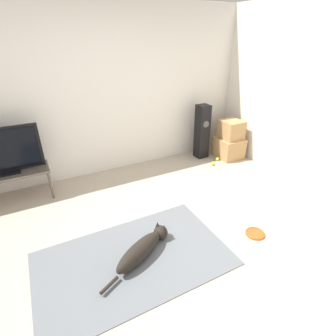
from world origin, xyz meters
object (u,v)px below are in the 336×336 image
cardboard_box_upper (231,129)px  floor_speaker (202,132)px  cardboard_box_lower (228,147)px  tennis_ball_by_boxes (213,164)px  tv_stand (8,177)px  tv (0,152)px  tennis_ball_near_speaker (217,159)px  frisbee (255,233)px  dog (143,248)px

cardboard_box_upper → floor_speaker: 0.53m
cardboard_box_lower → tennis_ball_by_boxes: bearing=-159.9°
tv_stand → tennis_ball_by_boxes: tv_stand is taller
tv → tennis_ball_by_boxes: 3.22m
floor_speaker → tv_stand: 3.14m
floor_speaker → tv_stand: floor_speaker is taller
cardboard_box_upper → tennis_ball_near_speaker: size_ratio=5.90×
floor_speaker → tv: size_ratio=1.00×
tv_stand → cardboard_box_lower: bearing=-3.8°
floor_speaker → cardboard_box_upper: bearing=-27.7°
floor_speaker → tennis_ball_near_speaker: bearing=-62.3°
cardboard_box_upper → floor_speaker: bearing=152.3°
frisbee → cardboard_box_upper: (1.15, 1.87, 0.52)m
dog → cardboard_box_lower: (2.42, 1.57, 0.07)m
frisbee → tv_stand: 3.26m
tennis_ball_by_boxes → tennis_ball_near_speaker: same height
frisbee → floor_speaker: size_ratio=0.22×
cardboard_box_lower → tennis_ball_by_boxes: (-0.48, -0.18, -0.15)m
cardboard_box_upper → floor_speaker: size_ratio=0.40×
dog → floor_speaker: floor_speaker is taller
tennis_ball_near_speaker → tennis_ball_by_boxes: bearing=-149.2°
tv_stand → tennis_ball_near_speaker: (3.30, -0.30, -0.34)m
tennis_ball_by_boxes → dog: bearing=-144.3°
tv_stand → tv: (0.00, 0.00, 0.36)m
tv → tennis_ball_near_speaker: tv is taller
dog → floor_speaker: 2.70m
cardboard_box_lower → floor_speaker: size_ratio=0.49×
tv_stand → floor_speaker: bearing=0.2°
frisbee → tv_stand: (-2.45, 2.11, 0.37)m
cardboard_box_lower → tv: bearing=176.2°
cardboard_box_lower → floor_speaker: 0.60m
floor_speaker → tv_stand: size_ratio=0.95×
cardboard_box_upper → tennis_ball_near_speaker: 0.59m
frisbee → tennis_ball_near_speaker: size_ratio=3.33×
cardboard_box_lower → floor_speaker: floor_speaker is taller
dog → floor_speaker: (1.97, 1.81, 0.38)m
cardboard_box_lower → floor_speaker: (-0.45, 0.25, 0.31)m
dog → tv_stand: size_ratio=0.86×
cardboard_box_lower → cardboard_box_upper: size_ratio=1.24×
tv → tennis_ball_by_boxes: bearing=-7.6°
frisbee → floor_speaker: bearing=72.0°
tennis_ball_by_boxes → tennis_ball_near_speaker: size_ratio=1.00×
cardboard_box_upper → tv: tv is taller
frisbee → tennis_ball_near_speaker: 2.00m
dog → tennis_ball_near_speaker: 2.61m
dog → cardboard_box_lower: size_ratio=1.84×
cardboard_box_upper → tv_stand: (-3.61, 0.24, -0.15)m
cardboard_box_upper → tv: size_ratio=0.40×
dog → tennis_ball_by_boxes: bearing=35.7°
floor_speaker → tennis_ball_near_speaker: 0.57m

